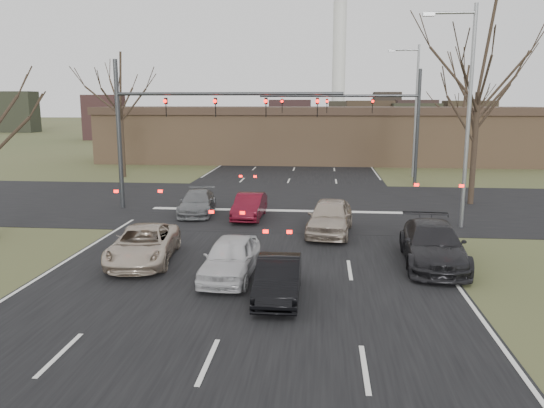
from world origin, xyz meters
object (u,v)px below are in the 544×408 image
(streetlight_right_near, at_px, (465,106))
(car_charcoal_sedan, at_px, (433,245))
(mast_arm_near, at_px, (178,115))
(building, at_px, (318,134))
(car_grey_ahead, at_px, (197,203))
(car_silver_suv, at_px, (143,244))
(car_silver_ahead, at_px, (330,217))
(car_black_hatch, at_px, (278,278))
(car_red_ahead, at_px, (250,206))
(car_white_sedan, at_px, (231,258))
(mast_arm_far, at_px, (377,113))
(streetlight_right_far, at_px, (414,104))

(streetlight_right_near, xyz_separation_m, car_charcoal_sedan, (-2.32, -6.00, -4.84))
(mast_arm_near, height_order, car_charcoal_sedan, mast_arm_near)
(building, distance_m, car_grey_ahead, 26.94)
(car_silver_suv, bearing_deg, car_silver_ahead, 28.44)
(car_charcoal_sedan, bearing_deg, car_black_hatch, -140.71)
(car_grey_ahead, bearing_deg, mast_arm_near, 130.42)
(building, relative_size, mast_arm_near, 3.50)
(building, height_order, car_charcoal_sedan, building)
(mast_arm_near, height_order, car_red_ahead, mast_arm_near)
(mast_arm_near, height_order, car_grey_ahead, mast_arm_near)
(mast_arm_near, distance_m, car_white_sedan, 12.84)
(car_white_sedan, xyz_separation_m, car_charcoal_sedan, (7.00, 2.11, 0.06))
(mast_arm_far, bearing_deg, mast_arm_near, -138.78)
(mast_arm_near, xyz_separation_m, mast_arm_far, (11.41, 10.00, -0.06))
(car_silver_suv, xyz_separation_m, car_black_hatch, (5.24, -3.19, -0.04))
(mast_arm_near, xyz_separation_m, car_red_ahead, (4.09, -1.96, -4.45))
(building, xyz_separation_m, mast_arm_near, (-7.23, -25.00, 2.41))
(mast_arm_far, distance_m, car_silver_suv, 22.54)
(car_white_sedan, distance_m, car_black_hatch, 2.44)
(streetlight_right_far, height_order, car_charcoal_sedan, streetlight_right_far)
(building, bearing_deg, streetlight_right_far, -56.35)
(car_silver_suv, distance_m, car_black_hatch, 6.13)
(streetlight_right_near, xyz_separation_m, car_black_hatch, (-7.58, -9.82, -4.98))
(car_charcoal_sedan, relative_size, car_silver_ahead, 1.13)
(car_silver_ahead, bearing_deg, car_grey_ahead, 158.67)
(streetlight_right_near, bearing_deg, car_white_sedan, -139.00)
(car_black_hatch, bearing_deg, mast_arm_near, 115.98)
(car_charcoal_sedan, bearing_deg, streetlight_right_far, 86.33)
(car_grey_ahead, bearing_deg, building, 71.39)
(car_charcoal_sedan, bearing_deg, car_white_sedan, -159.93)
(streetlight_right_near, distance_m, streetlight_right_far, 17.01)
(building, relative_size, car_silver_suv, 9.12)
(car_red_ahead, bearing_deg, car_silver_ahead, -33.48)
(car_white_sedan, height_order, car_black_hatch, car_white_sedan)
(building, xyz_separation_m, car_charcoal_sedan, (4.50, -34.00, -1.92))
(car_black_hatch, bearing_deg, car_silver_ahead, 77.77)
(mast_arm_near, relative_size, streetlight_right_near, 1.21)
(car_silver_suv, bearing_deg, car_grey_ahead, 83.17)
(mast_arm_far, bearing_deg, car_silver_suv, -117.42)
(car_silver_suv, distance_m, car_white_sedan, 3.80)
(mast_arm_far, xyz_separation_m, car_grey_ahead, (-10.18, -11.18, -4.41))
(streetlight_right_near, bearing_deg, mast_arm_near, 167.95)
(car_black_hatch, height_order, car_red_ahead, car_red_ahead)
(car_black_hatch, bearing_deg, car_silver_suv, 147.89)
(car_red_ahead, bearing_deg, car_black_hatch, -76.03)
(mast_arm_far, relative_size, streetlight_right_far, 1.11)
(car_grey_ahead, bearing_deg, car_charcoal_sedan, -42.36)
(streetlight_right_far, bearing_deg, streetlight_right_near, -91.68)
(mast_arm_far, bearing_deg, streetlight_right_far, 51.89)
(streetlight_right_far, bearing_deg, mast_arm_far, -128.11)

